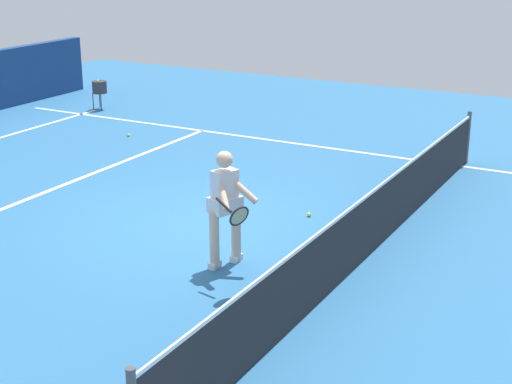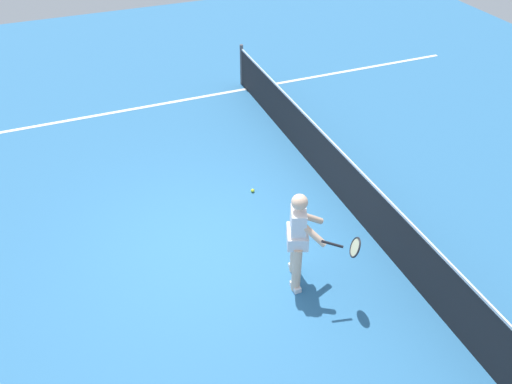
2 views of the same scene
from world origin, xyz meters
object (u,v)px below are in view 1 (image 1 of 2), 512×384
tennis_player (226,204)px  ball_hopper (99,87)px  tennis_ball_near (129,135)px  tennis_ball_mid (309,215)px

tennis_player → ball_hopper: size_ratio=2.09×
tennis_ball_near → tennis_ball_mid: same height
tennis_player → tennis_ball_near: 7.28m
tennis_ball_near → tennis_ball_mid: 6.14m
tennis_ball_mid → ball_hopper: size_ratio=0.09×
tennis_player → tennis_ball_mid: 2.35m
tennis_player → ball_hopper: (-6.76, -7.68, -0.30)m
tennis_player → tennis_ball_mid: tennis_player is taller
tennis_ball_near → ball_hopper: size_ratio=0.09×
tennis_player → tennis_ball_near: tennis_player is taller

